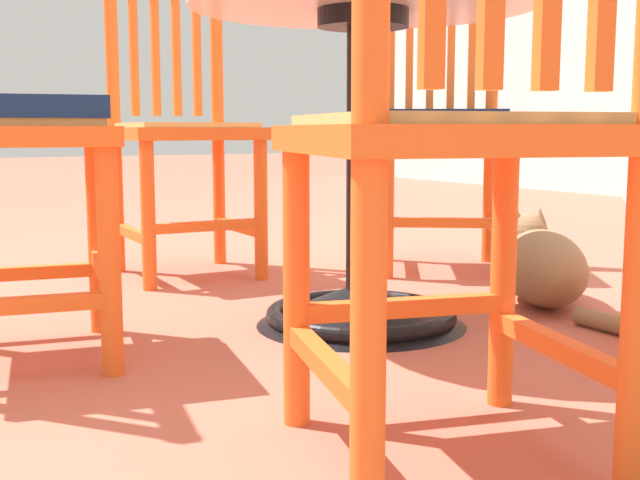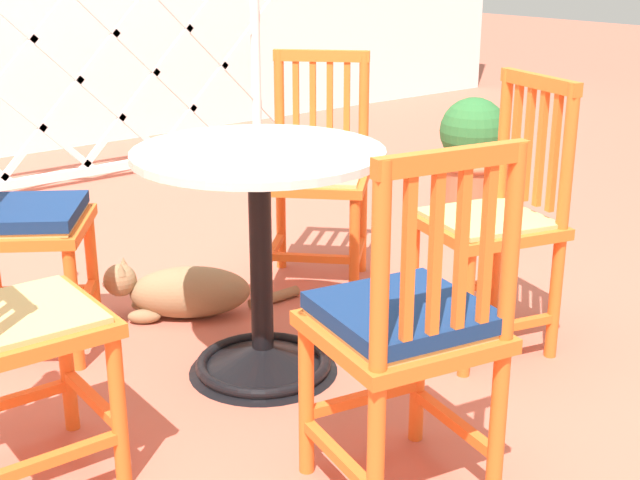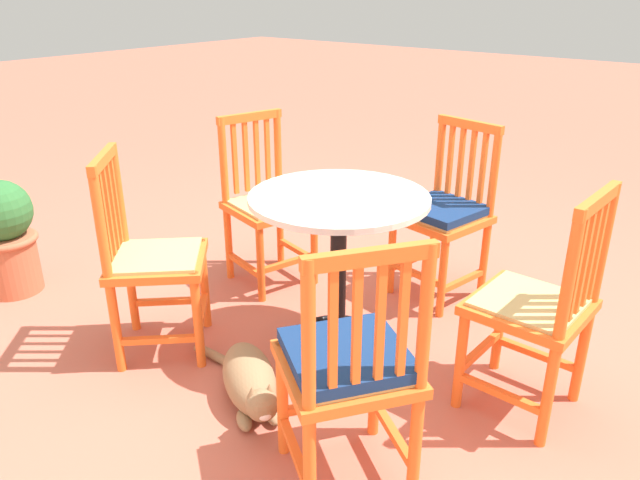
% 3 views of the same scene
% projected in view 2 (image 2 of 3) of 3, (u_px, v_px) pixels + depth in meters
% --- Properties ---
extents(ground_plane, '(24.00, 24.00, 0.00)m').
position_uv_depth(ground_plane, '(274.00, 389.00, 2.72)').
color(ground_plane, '#BC604C').
extents(lattice_fence_panel, '(3.45, 0.06, 1.17)m').
position_uv_depth(lattice_fence_panel, '(38.00, 84.00, 4.74)').
color(lattice_fence_panel, white).
rests_on(lattice_fence_panel, ground_plane).
extents(cafe_table, '(0.76, 0.76, 0.73)m').
position_uv_depth(cafe_table, '(262.00, 289.00, 2.74)').
color(cafe_table, black).
rests_on(cafe_table, ground_plane).
extents(orange_chair_at_corner, '(0.47, 0.47, 0.91)m').
position_uv_depth(orange_chair_at_corner, '(407.00, 329.00, 2.07)').
color(orange_chair_at_corner, orange).
rests_on(orange_chair_at_corner, ground_plane).
extents(orange_chair_by_planter, '(0.49, 0.49, 0.91)m').
position_uv_depth(orange_chair_by_planter, '(493.00, 223.00, 2.89)').
color(orange_chair_by_planter, orange).
rests_on(orange_chair_by_planter, ground_plane).
extents(orange_chair_tucked_in, '(0.57, 0.57, 0.91)m').
position_uv_depth(orange_chair_tucked_in, '(317.00, 178.00, 3.45)').
color(orange_chair_tucked_in, orange).
rests_on(orange_chair_tucked_in, ground_plane).
extents(orange_chair_near_fence, '(0.56, 0.56, 0.91)m').
position_uv_depth(orange_chair_near_fence, '(18.00, 223.00, 2.85)').
color(orange_chair_near_fence, orange).
rests_on(orange_chair_near_fence, ground_plane).
extents(orange_chair_facing_out, '(0.41, 0.41, 0.91)m').
position_uv_depth(orange_chair_facing_out, '(5.00, 326.00, 2.12)').
color(orange_chair_facing_out, orange).
rests_on(orange_chair_facing_out, ground_plane).
extents(tabby_cat, '(0.70, 0.41, 0.23)m').
position_uv_depth(tabby_cat, '(180.00, 292.00, 3.22)').
color(tabby_cat, '#8E704C').
rests_on(tabby_cat, ground_plane).
extents(terracotta_planter, '(0.32, 0.32, 0.62)m').
position_uv_depth(terracotta_planter, '(472.00, 158.00, 4.21)').
color(terracotta_planter, '#B25B3D').
rests_on(terracotta_planter, ground_plane).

